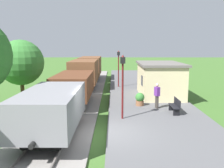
{
  "coord_description": "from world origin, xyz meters",
  "views": [
    {
      "loc": [
        0.5,
        -11.49,
        4.46
      ],
      "look_at": [
        0.41,
        5.89,
        1.71
      ],
      "focal_mm": 39.35,
      "sensor_mm": 36.0,
      "label": 1
    }
  ],
  "objects_px": {
    "lamp_post_near": "(123,75)",
    "lamp_post_far": "(119,62)",
    "station_hut": "(160,79)",
    "tree_trackside_far": "(21,63)",
    "freight_train": "(81,78)",
    "person_waiting": "(157,95)",
    "potted_planter": "(140,99)",
    "bench_near_hut": "(175,106)"
  },
  "relations": [
    {
      "from": "bench_near_hut",
      "to": "lamp_post_near",
      "type": "distance_m",
      "value": 4.13
    },
    {
      "from": "lamp_post_near",
      "to": "potted_planter",
      "type": "bearing_deg",
      "value": 66.75
    },
    {
      "from": "freight_train",
      "to": "station_hut",
      "type": "xyz_separation_m",
      "value": [
        6.8,
        -1.5,
        0.1
      ]
    },
    {
      "from": "person_waiting",
      "to": "lamp_post_near",
      "type": "distance_m",
      "value": 3.74
    },
    {
      "from": "potted_planter",
      "to": "tree_trackside_far",
      "type": "xyz_separation_m",
      "value": [
        -8.67,
        1.11,
        2.47
      ]
    },
    {
      "from": "bench_near_hut",
      "to": "person_waiting",
      "type": "bearing_deg",
      "value": 129.31
    },
    {
      "from": "freight_train",
      "to": "lamp_post_far",
      "type": "relative_size",
      "value": 7.03
    },
    {
      "from": "potted_planter",
      "to": "tree_trackside_far",
      "type": "distance_m",
      "value": 9.08
    },
    {
      "from": "station_hut",
      "to": "lamp_post_far",
      "type": "relative_size",
      "value": 1.57
    },
    {
      "from": "freight_train",
      "to": "person_waiting",
      "type": "relative_size",
      "value": 15.2
    },
    {
      "from": "bench_near_hut",
      "to": "lamp_post_far",
      "type": "bearing_deg",
      "value": 108.72
    },
    {
      "from": "potted_planter",
      "to": "lamp_post_near",
      "type": "height_order",
      "value": "lamp_post_near"
    },
    {
      "from": "bench_near_hut",
      "to": "potted_planter",
      "type": "relative_size",
      "value": 1.64
    },
    {
      "from": "potted_planter",
      "to": "lamp_post_near",
      "type": "bearing_deg",
      "value": -113.25
    },
    {
      "from": "station_hut",
      "to": "bench_near_hut",
      "type": "xyz_separation_m",
      "value": [
        -0.01,
        -5.47,
        -0.93
      ]
    },
    {
      "from": "lamp_post_far",
      "to": "potted_planter",
      "type": "bearing_deg",
      "value": -80.44
    },
    {
      "from": "bench_near_hut",
      "to": "tree_trackside_far",
      "type": "height_order",
      "value": "tree_trackside_far"
    },
    {
      "from": "freight_train",
      "to": "potted_planter",
      "type": "bearing_deg",
      "value": -46.55
    },
    {
      "from": "bench_near_hut",
      "to": "lamp_post_near",
      "type": "bearing_deg",
      "value": -160.26
    },
    {
      "from": "bench_near_hut",
      "to": "potted_planter",
      "type": "xyz_separation_m",
      "value": [
        -2.01,
        1.92,
        0.0
      ]
    },
    {
      "from": "freight_train",
      "to": "station_hut",
      "type": "bearing_deg",
      "value": -12.43
    },
    {
      "from": "tree_trackside_far",
      "to": "station_hut",
      "type": "bearing_deg",
      "value": 12.82
    },
    {
      "from": "freight_train",
      "to": "lamp_post_far",
      "type": "xyz_separation_m",
      "value": [
        3.43,
        2.94,
        1.25
      ]
    },
    {
      "from": "person_waiting",
      "to": "freight_train",
      "type": "bearing_deg",
      "value": -67.05
    },
    {
      "from": "freight_train",
      "to": "person_waiting",
      "type": "height_order",
      "value": "freight_train"
    },
    {
      "from": "tree_trackside_far",
      "to": "freight_train",
      "type": "bearing_deg",
      "value": 45.29
    },
    {
      "from": "freight_train",
      "to": "tree_trackside_far",
      "type": "height_order",
      "value": "tree_trackside_far"
    },
    {
      "from": "freight_train",
      "to": "person_waiting",
      "type": "distance_m",
      "value": 8.24
    },
    {
      "from": "potted_planter",
      "to": "lamp_post_far",
      "type": "distance_m",
      "value": 8.35
    },
    {
      "from": "freight_train",
      "to": "person_waiting",
      "type": "bearing_deg",
      "value": -44.83
    },
    {
      "from": "station_hut",
      "to": "tree_trackside_far",
      "type": "distance_m",
      "value": 11.07
    },
    {
      "from": "bench_near_hut",
      "to": "potted_planter",
      "type": "distance_m",
      "value": 2.78
    },
    {
      "from": "station_hut",
      "to": "potted_planter",
      "type": "distance_m",
      "value": 4.19
    },
    {
      "from": "tree_trackside_far",
      "to": "potted_planter",
      "type": "bearing_deg",
      "value": -7.31
    },
    {
      "from": "freight_train",
      "to": "lamp_post_near",
      "type": "height_order",
      "value": "lamp_post_near"
    },
    {
      "from": "station_hut",
      "to": "tree_trackside_far",
      "type": "bearing_deg",
      "value": -167.18
    },
    {
      "from": "person_waiting",
      "to": "tree_trackside_far",
      "type": "bearing_deg",
      "value": -33.11
    },
    {
      "from": "lamp_post_near",
      "to": "lamp_post_far",
      "type": "distance_m",
      "value": 11.1
    },
    {
      "from": "potted_planter",
      "to": "lamp_post_near",
      "type": "xyz_separation_m",
      "value": [
        -1.34,
        -3.13,
        2.08
      ]
    },
    {
      "from": "lamp_post_far",
      "to": "tree_trackside_far",
      "type": "bearing_deg",
      "value": -136.86
    },
    {
      "from": "person_waiting",
      "to": "lamp_post_far",
      "type": "bearing_deg",
      "value": -96.84
    },
    {
      "from": "person_waiting",
      "to": "bench_near_hut",
      "type": "bearing_deg",
      "value": 107.1
    }
  ]
}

